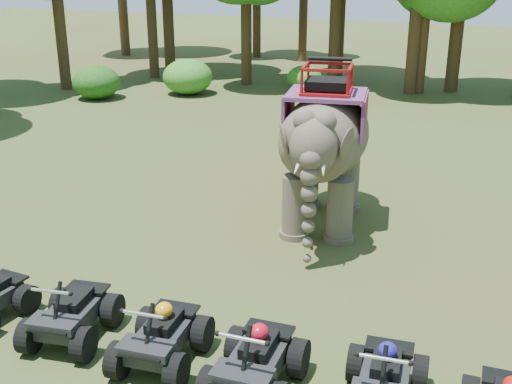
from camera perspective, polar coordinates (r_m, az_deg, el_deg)
ground at (r=12.51m, az=-2.14°, el=-9.98°), size 110.00×110.00×0.00m
elephant at (r=15.51m, az=6.09°, el=4.12°), size 2.90×5.06×4.00m
atv_1 at (r=11.66m, az=-16.15°, el=-9.71°), size 1.50×1.87×1.26m
atv_2 at (r=10.72m, az=-8.46°, el=-11.94°), size 1.40×1.82×1.26m
atv_3 at (r=10.00m, az=-0.03°, el=-14.12°), size 1.38×1.83×1.31m
atv_4 at (r=9.88m, az=11.40°, el=-15.35°), size 1.38×1.78×1.24m
tree_0 at (r=31.80m, az=14.83°, el=15.64°), size 5.63×5.63×8.04m
tree_25 at (r=33.13m, az=-17.20°, el=15.62°), size 5.65×5.65×8.07m
tree_26 at (r=35.38m, az=-9.32°, el=15.90°), size 5.15×5.15×7.36m
tree_27 at (r=32.94m, az=-0.88°, el=16.37°), size 5.58×5.58×7.97m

